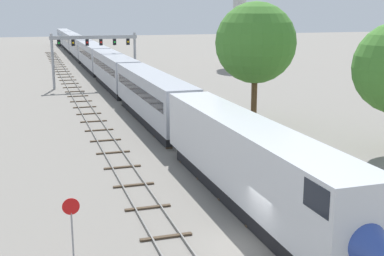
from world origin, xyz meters
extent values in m
plane|color=gray|center=(0.00, 0.00, 0.00)|extent=(400.00, 400.00, 0.00)
cube|color=slate|center=(1.28, 60.00, 0.08)|extent=(0.07, 200.00, 0.16)
cube|color=slate|center=(2.72, 60.00, 0.08)|extent=(0.07, 200.00, 0.16)
cube|color=#473828|center=(2.00, 2.00, 0.05)|extent=(2.60, 0.24, 0.10)
cube|color=#473828|center=(2.00, 6.00, 0.05)|extent=(2.60, 0.24, 0.10)
cube|color=#473828|center=(2.00, 10.00, 0.05)|extent=(2.60, 0.24, 0.10)
cube|color=#473828|center=(2.00, 14.00, 0.05)|extent=(2.60, 0.24, 0.10)
cube|color=#473828|center=(2.00, 18.00, 0.05)|extent=(2.60, 0.24, 0.10)
cube|color=#473828|center=(2.00, 22.00, 0.05)|extent=(2.60, 0.24, 0.10)
cube|color=#473828|center=(2.00, 26.00, 0.05)|extent=(2.60, 0.24, 0.10)
cube|color=#473828|center=(2.00, 30.00, 0.05)|extent=(2.60, 0.24, 0.10)
cube|color=#473828|center=(2.00, 34.00, 0.05)|extent=(2.60, 0.24, 0.10)
cube|color=#473828|center=(2.00, 38.00, 0.05)|extent=(2.60, 0.24, 0.10)
cube|color=#473828|center=(2.00, 42.00, 0.05)|extent=(2.60, 0.24, 0.10)
cube|color=#473828|center=(2.00, 46.00, 0.05)|extent=(2.60, 0.24, 0.10)
cube|color=#473828|center=(2.00, 50.00, 0.05)|extent=(2.60, 0.24, 0.10)
cube|color=#473828|center=(2.00, 54.00, 0.05)|extent=(2.60, 0.24, 0.10)
cube|color=#473828|center=(2.00, 58.00, 0.05)|extent=(2.60, 0.24, 0.10)
cube|color=#473828|center=(2.00, 62.00, 0.05)|extent=(2.60, 0.24, 0.10)
cube|color=#473828|center=(2.00, 66.00, 0.05)|extent=(2.60, 0.24, 0.10)
cube|color=#473828|center=(2.00, 70.00, 0.05)|extent=(2.60, 0.24, 0.10)
cube|color=#473828|center=(2.00, 74.00, 0.05)|extent=(2.60, 0.24, 0.10)
cube|color=#473828|center=(2.00, 78.00, 0.05)|extent=(2.60, 0.24, 0.10)
cube|color=#473828|center=(2.00, 82.00, 0.05)|extent=(2.60, 0.24, 0.10)
cube|color=#473828|center=(2.00, 86.00, 0.05)|extent=(2.60, 0.24, 0.10)
cube|color=#473828|center=(2.00, 90.00, 0.05)|extent=(2.60, 0.24, 0.10)
cube|color=#473828|center=(2.00, 94.00, 0.05)|extent=(2.60, 0.24, 0.10)
cube|color=#473828|center=(2.00, 98.00, 0.05)|extent=(2.60, 0.24, 0.10)
cube|color=#473828|center=(2.00, 102.00, 0.05)|extent=(2.60, 0.24, 0.10)
cube|color=#473828|center=(2.00, 106.00, 0.05)|extent=(2.60, 0.24, 0.10)
cube|color=#473828|center=(2.00, 110.00, 0.05)|extent=(2.60, 0.24, 0.10)
cube|color=#473828|center=(2.00, 114.00, 0.05)|extent=(2.60, 0.24, 0.10)
cube|color=#473828|center=(2.00, 118.00, 0.05)|extent=(2.60, 0.24, 0.10)
cube|color=#473828|center=(2.00, 122.00, 0.05)|extent=(2.60, 0.24, 0.10)
cube|color=#473828|center=(2.00, 126.00, 0.05)|extent=(2.60, 0.24, 0.10)
cube|color=#473828|center=(2.00, 130.00, 0.05)|extent=(2.60, 0.24, 0.10)
cube|color=#473828|center=(2.00, 134.00, 0.05)|extent=(2.60, 0.24, 0.10)
cube|color=#473828|center=(2.00, 138.00, 0.05)|extent=(2.60, 0.24, 0.10)
cube|color=#473828|center=(2.00, 142.00, 0.05)|extent=(2.60, 0.24, 0.10)
cube|color=#473828|center=(2.00, 146.00, 0.05)|extent=(2.60, 0.24, 0.10)
cube|color=#473828|center=(2.00, 150.00, 0.05)|extent=(2.60, 0.24, 0.10)
cube|color=#473828|center=(2.00, 154.00, 0.05)|extent=(2.60, 0.24, 0.10)
cube|color=#473828|center=(2.00, 158.00, 0.05)|extent=(2.60, 0.24, 0.10)
cube|color=slate|center=(-4.22, 40.00, 0.08)|extent=(0.07, 160.00, 0.16)
cube|color=slate|center=(-2.78, 40.00, 0.08)|extent=(0.07, 160.00, 0.16)
cube|color=#473828|center=(-3.50, 2.00, 0.05)|extent=(2.60, 0.24, 0.10)
cube|color=#473828|center=(-3.50, 6.00, 0.05)|extent=(2.60, 0.24, 0.10)
cube|color=#473828|center=(-3.50, 10.00, 0.05)|extent=(2.60, 0.24, 0.10)
cube|color=#473828|center=(-3.50, 14.00, 0.05)|extent=(2.60, 0.24, 0.10)
cube|color=#473828|center=(-3.50, 18.00, 0.05)|extent=(2.60, 0.24, 0.10)
cube|color=#473828|center=(-3.50, 22.00, 0.05)|extent=(2.60, 0.24, 0.10)
cube|color=#473828|center=(-3.50, 26.00, 0.05)|extent=(2.60, 0.24, 0.10)
cube|color=#473828|center=(-3.50, 30.00, 0.05)|extent=(2.60, 0.24, 0.10)
cube|color=#473828|center=(-3.50, 34.00, 0.05)|extent=(2.60, 0.24, 0.10)
cube|color=#473828|center=(-3.50, 38.00, 0.05)|extent=(2.60, 0.24, 0.10)
cube|color=#473828|center=(-3.50, 42.00, 0.05)|extent=(2.60, 0.24, 0.10)
cube|color=#473828|center=(-3.50, 46.00, 0.05)|extent=(2.60, 0.24, 0.10)
cube|color=#473828|center=(-3.50, 50.00, 0.05)|extent=(2.60, 0.24, 0.10)
cube|color=#473828|center=(-3.50, 54.00, 0.05)|extent=(2.60, 0.24, 0.10)
cube|color=#473828|center=(-3.50, 58.00, 0.05)|extent=(2.60, 0.24, 0.10)
cube|color=#473828|center=(-3.50, 62.00, 0.05)|extent=(2.60, 0.24, 0.10)
cube|color=#473828|center=(-3.50, 66.00, 0.05)|extent=(2.60, 0.24, 0.10)
cube|color=#473828|center=(-3.50, 70.00, 0.05)|extent=(2.60, 0.24, 0.10)
cube|color=#473828|center=(-3.50, 74.00, 0.05)|extent=(2.60, 0.24, 0.10)
cube|color=#473828|center=(-3.50, 78.00, 0.05)|extent=(2.60, 0.24, 0.10)
cube|color=#473828|center=(-3.50, 82.00, 0.05)|extent=(2.60, 0.24, 0.10)
cube|color=#473828|center=(-3.50, 86.00, 0.05)|extent=(2.60, 0.24, 0.10)
cube|color=#473828|center=(-3.50, 90.00, 0.05)|extent=(2.60, 0.24, 0.10)
cube|color=#473828|center=(-3.50, 94.00, 0.05)|extent=(2.60, 0.24, 0.10)
cube|color=#473828|center=(-3.50, 98.00, 0.05)|extent=(2.60, 0.24, 0.10)
cube|color=#473828|center=(-3.50, 102.00, 0.05)|extent=(2.60, 0.24, 0.10)
cube|color=#473828|center=(-3.50, 106.00, 0.05)|extent=(2.60, 0.24, 0.10)
cube|color=#473828|center=(-3.50, 110.00, 0.05)|extent=(2.60, 0.24, 0.10)
cube|color=#473828|center=(-3.50, 114.00, 0.05)|extent=(2.60, 0.24, 0.10)
cube|color=#473828|center=(-3.50, 118.00, 0.05)|extent=(2.60, 0.24, 0.10)
cube|color=silver|center=(2.00, 4.97, 2.90)|extent=(3.00, 21.95, 3.80)
cone|color=#2D479E|center=(2.00, -6.20, 2.50)|extent=(2.88, 2.60, 2.88)
cube|color=black|center=(2.00, -4.80, 4.04)|extent=(3.04, 1.80, 1.10)
cube|color=black|center=(2.00, 4.97, 0.50)|extent=(2.52, 19.75, 1.00)
cube|color=#9EA3AD|center=(2.00, 27.92, 2.90)|extent=(3.00, 21.95, 3.80)
cube|color=black|center=(2.00, 27.92, 3.30)|extent=(3.04, 20.19, 0.90)
cube|color=black|center=(2.00, 27.92, 0.50)|extent=(2.52, 19.75, 1.00)
cube|color=#9EA3AD|center=(2.00, 50.87, 2.90)|extent=(3.00, 21.95, 3.80)
cube|color=black|center=(2.00, 50.87, 3.30)|extent=(3.04, 20.19, 0.90)
cube|color=black|center=(2.00, 50.87, 0.50)|extent=(2.52, 19.75, 1.00)
cube|color=#9EA3AD|center=(2.00, 73.82, 2.90)|extent=(3.00, 21.95, 3.80)
cube|color=black|center=(2.00, 73.82, 3.30)|extent=(3.04, 20.19, 0.90)
cube|color=black|center=(2.00, 73.82, 0.50)|extent=(2.52, 19.75, 1.00)
cube|color=#9EA3AD|center=(2.00, 96.76, 2.90)|extent=(3.00, 21.95, 3.80)
cube|color=black|center=(2.00, 96.76, 3.30)|extent=(3.04, 20.19, 0.90)
cube|color=black|center=(2.00, 96.76, 0.50)|extent=(2.52, 19.75, 1.00)
cube|color=#9EA3AD|center=(2.00, 119.71, 2.90)|extent=(3.00, 21.95, 3.80)
cube|color=black|center=(2.00, 119.71, 3.30)|extent=(3.04, 20.19, 0.90)
cube|color=black|center=(2.00, 119.71, 0.50)|extent=(2.52, 19.75, 1.00)
cube|color=#9EA3AD|center=(2.00, 142.66, 2.90)|extent=(3.00, 21.95, 3.80)
cube|color=black|center=(2.00, 142.66, 3.30)|extent=(3.04, 20.19, 0.90)
cube|color=black|center=(2.00, 142.66, 0.50)|extent=(2.52, 19.75, 1.00)
cylinder|color=#999BA0|center=(-6.00, 53.30, 3.83)|extent=(0.36, 0.36, 7.65)
cylinder|color=#999BA0|center=(5.50, 53.30, 3.83)|extent=(0.36, 0.36, 7.65)
cube|color=#999BA0|center=(-0.25, 53.30, 7.05)|extent=(12.10, 0.36, 0.50)
cube|color=black|center=(-5.04, 53.35, 6.35)|extent=(0.44, 0.32, 0.90)
sphere|color=green|center=(-5.04, 53.16, 6.35)|extent=(0.28, 0.28, 0.28)
cube|color=black|center=(-3.12, 53.35, 6.35)|extent=(0.44, 0.32, 0.90)
sphere|color=yellow|center=(-3.12, 53.16, 6.35)|extent=(0.28, 0.28, 0.28)
cube|color=black|center=(-1.21, 53.35, 6.35)|extent=(0.44, 0.32, 0.90)
sphere|color=red|center=(-1.21, 53.16, 6.35)|extent=(0.28, 0.28, 0.28)
cube|color=black|center=(0.71, 53.35, 6.35)|extent=(0.44, 0.32, 0.90)
sphere|color=red|center=(0.71, 53.16, 6.35)|extent=(0.28, 0.28, 0.28)
cube|color=black|center=(2.62, 53.35, 6.35)|extent=(0.44, 0.32, 0.90)
sphere|color=green|center=(2.62, 53.16, 6.35)|extent=(0.28, 0.28, 0.28)
cube|color=black|center=(4.54, 53.35, 6.35)|extent=(0.44, 0.32, 0.90)
sphere|color=yellow|center=(4.54, 53.16, 6.35)|extent=(0.28, 0.28, 0.28)
cylinder|color=beige|center=(32.14, 78.41, 8.91)|extent=(2.60, 2.60, 17.83)
cylinder|color=gray|center=(-8.00, 1.13, 1.10)|extent=(0.08, 0.08, 2.20)
cylinder|color=red|center=(-8.00, 1.11, 2.50)|extent=(0.76, 0.03, 0.76)
cylinder|color=brown|center=(11.00, 23.94, 2.60)|extent=(0.56, 0.56, 5.19)
sphere|color=#427F2D|center=(11.00, 23.94, 7.84)|extent=(7.56, 7.56, 7.56)
camera|label=1|loc=(-9.40, -20.71, 10.88)|focal=48.54mm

